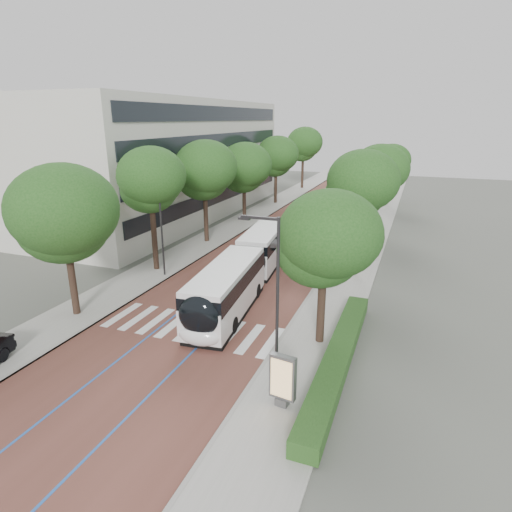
% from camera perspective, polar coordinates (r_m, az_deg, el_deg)
% --- Properties ---
extents(ground, '(160.00, 160.00, 0.00)m').
position_cam_1_polar(ground, '(25.43, -10.06, -10.32)').
color(ground, '#51544C').
rests_on(ground, ground).
extents(road, '(11.00, 140.00, 0.02)m').
position_cam_1_polar(road, '(61.40, 9.30, 6.50)').
color(road, '#552F26').
rests_on(road, ground).
extents(sidewalk_left, '(4.00, 140.00, 0.12)m').
position_cam_1_polar(sidewalk_left, '(63.27, 2.60, 7.10)').
color(sidewalk_left, '#989690').
rests_on(sidewalk_left, ground).
extents(sidewalk_right, '(4.00, 140.00, 0.12)m').
position_cam_1_polar(sidewalk_right, '(60.38, 16.31, 5.87)').
color(sidewalk_right, '#989690').
rests_on(sidewalk_right, ground).
extents(kerb_left, '(0.20, 140.00, 0.14)m').
position_cam_1_polar(kerb_left, '(62.72, 4.26, 6.97)').
color(kerb_left, gray).
rests_on(kerb_left, ground).
extents(kerb_right, '(0.20, 140.00, 0.14)m').
position_cam_1_polar(kerb_right, '(60.55, 14.52, 6.05)').
color(kerb_right, gray).
rests_on(kerb_right, ground).
extents(zebra_crossing, '(10.55, 3.60, 0.01)m').
position_cam_1_polar(zebra_crossing, '(26.08, -8.56, -9.41)').
color(zebra_crossing, silver).
rests_on(zebra_crossing, ground).
extents(lane_line_left, '(0.12, 126.00, 0.01)m').
position_cam_1_polar(lane_line_left, '(61.73, 7.84, 6.64)').
color(lane_line_left, '#2255AB').
rests_on(lane_line_left, road).
extents(lane_line_right, '(0.12, 126.00, 0.01)m').
position_cam_1_polar(lane_line_right, '(61.10, 10.78, 6.38)').
color(lane_line_right, '#2255AB').
rests_on(lane_line_right, road).
extents(office_building, '(18.11, 40.00, 14.00)m').
position_cam_1_polar(office_building, '(56.77, -13.15, 12.50)').
color(office_building, beige).
rests_on(office_building, ground).
extents(hedge, '(1.20, 14.00, 0.80)m').
position_cam_1_polar(hedge, '(22.37, 10.94, -13.06)').
color(hedge, '#1C3E15').
rests_on(hedge, sidewalk_right).
extents(streetlight_near, '(1.82, 0.20, 8.00)m').
position_cam_1_polar(streetlight_near, '(18.32, 2.35, -4.86)').
color(streetlight_near, '#29292B').
rests_on(streetlight_near, sidewalk_right).
extents(streetlight_far, '(1.82, 0.20, 8.00)m').
position_cam_1_polar(streetlight_far, '(41.99, 13.40, 7.70)').
color(streetlight_far, '#29292B').
rests_on(streetlight_far, sidewalk_right).
extents(lamp_post_left, '(0.14, 0.14, 8.00)m').
position_cam_1_polar(lamp_post_left, '(33.42, -12.52, 4.00)').
color(lamp_post_left, '#29292B').
rests_on(lamp_post_left, sidewalk_left).
extents(trees_left, '(6.32, 61.21, 9.96)m').
position_cam_1_polar(trees_left, '(48.83, -2.79, 11.70)').
color(trees_left, black).
rests_on(trees_left, ground).
extents(trees_right, '(5.96, 47.30, 9.19)m').
position_cam_1_polar(trees_right, '(41.86, 15.05, 9.44)').
color(trees_right, black).
rests_on(trees_right, ground).
extents(lead_bus, '(4.37, 18.55, 3.20)m').
position_cam_1_polar(lead_bus, '(30.30, -1.60, -1.93)').
color(lead_bus, black).
rests_on(lead_bus, ground).
extents(bus_queued_0, '(2.67, 12.43, 3.20)m').
position_cam_1_polar(bus_queued_0, '(44.55, 6.92, 4.43)').
color(bus_queued_0, silver).
rests_on(bus_queued_0, ground).
extents(bus_queued_1, '(2.82, 12.45, 3.20)m').
position_cam_1_polar(bus_queued_1, '(57.20, 10.33, 7.26)').
color(bus_queued_1, silver).
rests_on(bus_queued_1, ground).
extents(bus_queued_2, '(2.60, 12.41, 3.20)m').
position_cam_1_polar(bus_queued_2, '(69.62, 12.46, 9.00)').
color(bus_queued_2, silver).
rests_on(bus_queued_2, ground).
extents(ad_panel, '(1.18, 0.51, 2.39)m').
position_cam_1_polar(ad_panel, '(18.84, 3.58, -16.12)').
color(ad_panel, '#59595B').
rests_on(ad_panel, sidewalk_right).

